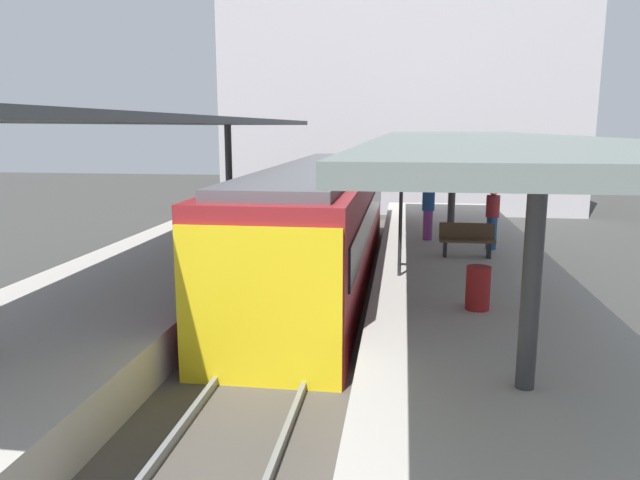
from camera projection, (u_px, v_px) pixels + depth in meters
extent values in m
plane|color=#383835|center=(299.00, 325.00, 13.12)|extent=(80.00, 80.00, 0.00)
cube|color=#ADA8A0|center=(135.00, 296.00, 13.54)|extent=(4.40, 28.00, 1.00)
cube|color=#ADA8A0|center=(477.00, 310.00, 12.51)|extent=(4.40, 28.00, 1.00)
cube|color=#4C4742|center=(299.00, 320.00, 13.10)|extent=(3.20, 28.00, 0.20)
cube|color=slate|center=(267.00, 312.00, 13.17)|extent=(0.08, 28.00, 0.14)
cube|color=slate|center=(332.00, 314.00, 12.97)|extent=(0.08, 28.00, 0.14)
cube|color=maroon|center=(320.00, 226.00, 16.08)|extent=(2.70, 13.97, 2.90)
cube|color=yellow|center=(258.00, 309.00, 9.28)|extent=(2.65, 0.08, 2.60)
cube|color=black|center=(270.00, 212.00, 16.20)|extent=(0.04, 12.86, 0.76)
cube|color=black|center=(371.00, 214.00, 15.83)|extent=(0.04, 12.86, 0.76)
cube|color=#515156|center=(320.00, 169.00, 15.79)|extent=(2.16, 13.27, 0.20)
cylinder|color=#333335|center=(229.00, 174.00, 20.62)|extent=(0.24, 0.24, 3.36)
cube|color=#3D4247|center=(151.00, 120.00, 14.17)|extent=(4.18, 21.00, 0.16)
cylinder|color=#333335|center=(532.00, 276.00, 7.37)|extent=(0.24, 0.24, 2.94)
cylinder|color=#333335|center=(452.00, 183.00, 19.63)|extent=(0.24, 0.24, 2.94)
cube|color=slate|center=(477.00, 139.00, 13.21)|extent=(4.18, 21.00, 0.16)
cube|color=black|center=(445.00, 249.00, 15.32)|extent=(0.08, 0.32, 0.40)
cube|color=black|center=(489.00, 250.00, 15.17)|extent=(0.08, 0.32, 0.40)
cube|color=#4C3823|center=(467.00, 241.00, 15.20)|extent=(1.40, 0.40, 0.06)
cube|color=#4C3823|center=(467.00, 231.00, 15.34)|extent=(1.40, 0.06, 0.40)
cylinder|color=#262628|center=(400.00, 227.00, 13.18)|extent=(0.08, 0.08, 2.20)
cube|color=navy|center=(401.00, 185.00, 13.00)|extent=(0.90, 0.06, 0.32)
cylinder|color=maroon|center=(478.00, 288.00, 10.86)|extent=(0.44, 0.44, 0.80)
cylinder|color=#7A337A|center=(428.00, 225.00, 17.56)|extent=(0.28, 0.28, 0.87)
cylinder|color=navy|center=(429.00, 199.00, 17.42)|extent=(0.36, 0.36, 0.66)
sphere|color=beige|center=(429.00, 184.00, 17.34)|extent=(0.22, 0.22, 0.22)
cylinder|color=navy|center=(491.00, 233.00, 16.22)|extent=(0.28, 0.28, 0.88)
cylinder|color=maroon|center=(493.00, 206.00, 16.08)|extent=(0.36, 0.36, 0.59)
sphere|color=tan|center=(494.00, 191.00, 16.00)|extent=(0.22, 0.22, 0.22)
cube|color=#B7B2B7|center=(400.00, 103.00, 31.28)|extent=(18.00, 6.00, 11.00)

